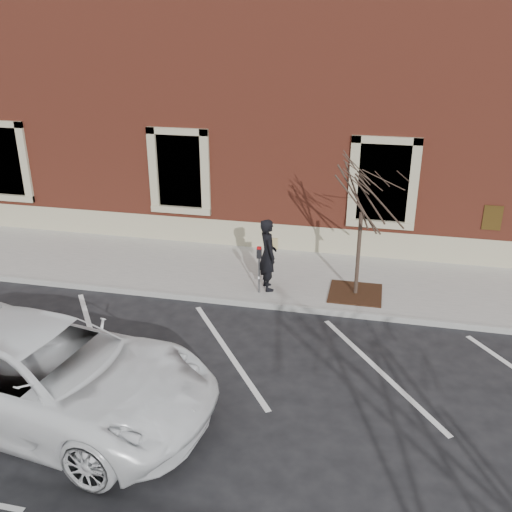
% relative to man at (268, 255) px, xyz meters
% --- Properties ---
extents(ground, '(120.00, 120.00, 0.00)m').
position_rel_man_xyz_m(ground, '(-0.27, -0.76, -1.10)').
color(ground, '#28282B').
rests_on(ground, ground).
extents(sidewalk_near, '(40.00, 3.50, 0.15)m').
position_rel_man_xyz_m(sidewalk_near, '(-0.27, 0.99, -1.02)').
color(sidewalk_near, '#B9B4AE').
rests_on(sidewalk_near, ground).
extents(curb_near, '(40.00, 0.12, 0.15)m').
position_rel_man_xyz_m(curb_near, '(-0.27, -0.81, -1.02)').
color(curb_near, '#9E9E99').
rests_on(curb_near, ground).
extents(parking_stripes, '(28.00, 4.40, 0.01)m').
position_rel_man_xyz_m(parking_stripes, '(-0.27, -2.96, -1.09)').
color(parking_stripes, silver).
rests_on(parking_stripes, ground).
extents(building_civic, '(40.00, 8.62, 8.00)m').
position_rel_man_xyz_m(building_civic, '(-0.27, 6.98, 2.90)').
color(building_civic, brown).
rests_on(building_civic, ground).
extents(man, '(0.72, 0.82, 1.89)m').
position_rel_man_xyz_m(man, '(0.00, 0.00, 0.00)').
color(man, black).
rests_on(man, sidewalk_near).
extents(parking_meter, '(0.11, 0.09, 1.26)m').
position_rel_man_xyz_m(parking_meter, '(-0.17, -0.28, -0.07)').
color(parking_meter, '#595B60').
rests_on(parking_meter, sidewalk_near).
extents(tree_grate, '(1.33, 1.33, 0.03)m').
position_rel_man_xyz_m(tree_grate, '(2.26, 0.17, -0.93)').
color(tree_grate, '#3A1D12').
rests_on(tree_grate, sidewalk_near).
extents(sapling, '(2.39, 2.39, 3.98)m').
position_rel_man_xyz_m(sapling, '(2.26, 0.17, 1.83)').
color(sapling, '#3F2F26').
rests_on(sapling, sidewalk_near).
extents(white_truck, '(6.51, 3.66, 1.72)m').
position_rel_man_xyz_m(white_truck, '(-2.86, -5.62, -0.24)').
color(white_truck, white).
rests_on(white_truck, ground).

